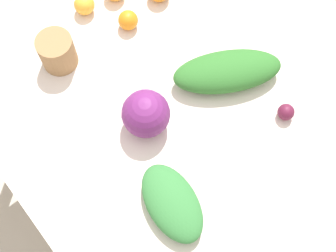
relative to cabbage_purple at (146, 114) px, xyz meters
The scene contains 9 objects.
ground_plane 0.80m from the cabbage_purple, 143.22° to the right, with size 8.00×8.00×0.00m, color #B2A899.
dining_table 0.18m from the cabbage_purple, 143.22° to the right, with size 1.26×1.04×0.72m.
cabbage_purple is the anchor object (origin of this frame).
paper_bag 0.39m from the cabbage_purple, 13.23° to the left, with size 0.12×0.12×0.13m, color #997047.
greens_bunch_scallion 0.29m from the cabbage_purple, 157.63° to the left, with size 0.27×0.15×0.08m, color #337538.
greens_bunch_beet_tops 0.32m from the cabbage_purple, 96.87° to the right, with size 0.37×0.16×0.10m, color #2D6B28.
beet_root 0.46m from the cabbage_purple, 125.41° to the right, with size 0.06×0.06×0.06m, color #5B1933.
orange_1 0.40m from the cabbage_purple, 28.32° to the right, with size 0.07×0.07×0.07m, color orange.
orange_3 0.51m from the cabbage_purple, 11.60° to the right, with size 0.08×0.08×0.08m, color #F9A833.
Camera 1 is at (-0.46, 0.37, 2.15)m, focal length 50.00 mm.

